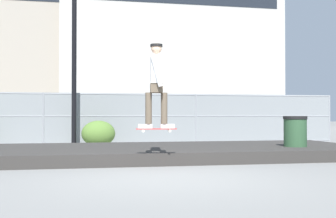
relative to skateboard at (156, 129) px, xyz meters
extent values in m
plane|color=slate|center=(-0.07, -1.30, -0.77)|extent=(120.00, 120.00, 0.00)
cube|color=#33302D|center=(-0.07, 2.17, -0.64)|extent=(11.34, 3.80, 0.27)
cube|color=#B22D2D|center=(0.00, 0.00, 0.00)|extent=(0.82, 0.29, 0.02)
cylinder|color=silver|center=(0.27, 0.06, -0.03)|extent=(0.06, 0.04, 0.05)
cylinder|color=silver|center=(0.25, -0.12, -0.03)|extent=(0.06, 0.04, 0.05)
cylinder|color=silver|center=(-0.25, 0.12, -0.03)|extent=(0.06, 0.04, 0.05)
cylinder|color=silver|center=(-0.27, -0.06, -0.03)|extent=(0.06, 0.04, 0.05)
cube|color=#99999E|center=(0.26, -0.03, -0.01)|extent=(0.07, 0.14, 0.01)
cube|color=#99999E|center=(-0.26, 0.03, -0.01)|extent=(0.07, 0.14, 0.01)
cube|color=#B2ADA8|center=(0.22, -0.03, 0.06)|extent=(0.29, 0.13, 0.09)
cube|color=#B2ADA8|center=(-0.22, 0.03, 0.06)|extent=(0.29, 0.13, 0.09)
cylinder|color=brown|center=(0.15, -0.02, 0.41)|extent=(0.13, 0.13, 0.62)
cylinder|color=brown|center=(-0.15, 0.02, 0.41)|extent=(0.13, 0.13, 0.62)
cube|color=brown|center=(0.00, 0.00, 0.81)|extent=(0.28, 0.37, 0.18)
cube|color=white|center=(0.00, 0.00, 1.17)|extent=(0.26, 0.40, 0.54)
cylinder|color=white|center=(0.03, 0.24, 1.11)|extent=(0.24, 0.12, 0.58)
cylinder|color=white|center=(-0.03, -0.24, 1.11)|extent=(0.24, 0.12, 0.58)
sphere|color=tan|center=(0.00, 0.00, 1.59)|extent=(0.21, 0.21, 0.21)
cylinder|color=black|center=(0.00, 0.00, 1.65)|extent=(0.24, 0.24, 0.05)
cylinder|color=gray|center=(-2.82, 7.13, 0.15)|extent=(0.06, 0.06, 1.85)
cylinder|color=gray|center=(2.68, 7.13, 0.15)|extent=(0.06, 0.06, 1.85)
cylinder|color=gray|center=(8.19, 7.13, 0.15)|extent=(0.06, 0.06, 1.85)
cylinder|color=gray|center=(-0.07, 7.13, 1.04)|extent=(16.51, 0.04, 0.04)
cylinder|color=gray|center=(-0.07, 7.13, 0.24)|extent=(16.51, 0.04, 0.04)
cylinder|color=gray|center=(-0.07, 7.13, -0.71)|extent=(16.51, 0.04, 0.04)
cube|color=gray|center=(-0.07, 7.13, 0.15)|extent=(16.51, 0.01, 1.85)
cylinder|color=black|center=(-1.76, 6.39, 2.79)|extent=(0.16, 0.16, 7.12)
cube|color=black|center=(-3.75, 10.88, -0.10)|extent=(4.46, 1.95, 0.70)
cube|color=#23282D|center=(-3.95, 10.87, 0.57)|extent=(2.26, 1.68, 0.64)
cylinder|color=black|center=(-2.41, 11.78, -0.45)|extent=(0.65, 0.26, 0.64)
cylinder|color=black|center=(-2.35, 10.07, -0.45)|extent=(0.65, 0.26, 0.64)
cube|color=#B2AFA8|center=(7.27, 36.29, 9.69)|extent=(22.01, 10.26, 20.92)
ellipsoid|color=#567A33|center=(-0.95, 6.21, -0.34)|extent=(1.13, 0.92, 0.87)
cylinder|color=#2D5133|center=(3.76, 1.52, -0.30)|extent=(0.56, 0.56, 0.95)
cylinder|color=black|center=(3.76, 1.52, 0.22)|extent=(0.59, 0.59, 0.08)
camera|label=1|loc=(-1.37, -8.25, 0.27)|focal=45.41mm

